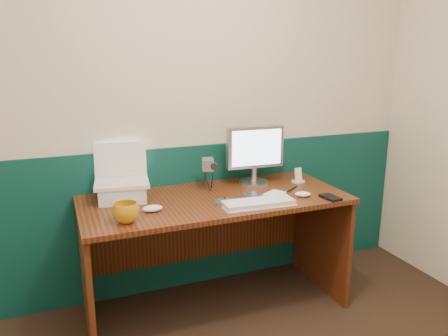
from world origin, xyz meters
name	(u,v)px	position (x,y,z in m)	size (l,w,h in m)	color
back_wall	(176,109)	(0.00, 1.75, 1.25)	(3.50, 0.04, 2.50)	beige
wainscot	(180,219)	(0.00, 1.74, 0.50)	(3.48, 0.02, 1.00)	#083735
desk	(215,254)	(0.12, 1.38, 0.38)	(1.60, 0.70, 0.75)	#391B0A
laptop_riser	(122,192)	(-0.40, 1.54, 0.80)	(0.27, 0.23, 0.09)	silver
laptop	(121,164)	(-0.40, 1.54, 0.97)	(0.31, 0.24, 0.26)	silver
monitor	(254,156)	(0.47, 1.55, 0.94)	(0.38, 0.11, 0.38)	#ACACB1
keyboard	(259,203)	(0.31, 1.15, 0.76)	(0.41, 0.14, 0.02)	silver
mouse_right	(303,194)	(0.63, 1.19, 0.77)	(0.10, 0.06, 0.03)	white
mouse_left	(152,208)	(-0.28, 1.27, 0.77)	(0.11, 0.07, 0.04)	white
mug	(126,213)	(-0.44, 1.17, 0.80)	(0.13, 0.13, 0.11)	#C38612
camcorder	(208,175)	(0.14, 1.54, 0.84)	(0.08, 0.12, 0.19)	#B7B7BC
cd_spindle	(225,203)	(0.13, 1.23, 0.76)	(0.11, 0.11, 0.02)	silver
cd_loose_a	(127,210)	(-0.41, 1.35, 0.75)	(0.12, 0.12, 0.00)	#B0B7C1
cd_loose_b	(251,194)	(0.36, 1.36, 0.75)	(0.11, 0.11, 0.00)	silver
pen	(292,189)	(0.64, 1.34, 0.75)	(0.01, 0.01, 0.14)	black
papers	(274,194)	(0.49, 1.31, 0.75)	(0.14, 0.10, 0.00)	silver
dock	(298,181)	(0.76, 1.47, 0.76)	(0.07, 0.05, 0.01)	white
music_player	(298,174)	(0.76, 1.47, 0.81)	(0.05, 0.01, 0.09)	white
pda	(330,197)	(0.76, 1.10, 0.76)	(0.08, 0.13, 0.02)	black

